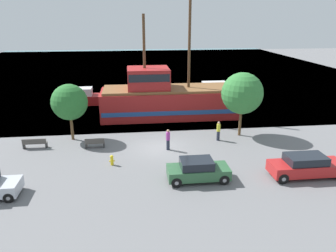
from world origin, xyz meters
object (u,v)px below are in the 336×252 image
moored_boat_dockside (217,90)px  pirate_ship (167,98)px  fire_hydrant (112,160)px  bench_promenade_east (35,143)px  moored_boat_outer (86,98)px  pedestrian_walking_near (218,131)px  parked_car_curb_mid (306,166)px  parked_car_curb_front (198,170)px  bench_promenade_west (95,143)px  pedestrian_walking_far (168,140)px

moored_boat_dockside → pirate_ship: bearing=-131.5°
fire_hydrant → bench_promenade_east: bench_promenade_east is taller
moored_boat_dockside → moored_boat_outer: 17.39m
pirate_ship → pedestrian_walking_near: pirate_ship is taller
pirate_ship → parked_car_curb_mid: bearing=-63.0°
moored_boat_outer → parked_car_curb_front: moored_boat_outer is taller
parked_car_curb_front → bench_promenade_east: size_ratio=2.12×
pirate_ship → parked_car_curb_mid: 16.90m
fire_hydrant → pedestrian_walking_near: size_ratio=0.45×
moored_boat_outer → bench_promenade_west: moored_boat_outer is taller
parked_car_curb_front → fire_hydrant: bearing=152.1°
moored_boat_outer → bench_promenade_east: (-2.43, -14.12, -0.31)m
moored_boat_dockside → moored_boat_outer: (-17.20, -2.55, 0.08)m
pedestrian_walking_near → fire_hydrant: bearing=-156.1°
moored_boat_dockside → parked_car_curb_mid: (-0.20, -23.89, 0.10)m
moored_boat_dockside → bench_promenade_west: bearing=-130.7°
moored_boat_dockside → bench_promenade_west: 22.63m
moored_boat_dockside → pedestrian_walking_far: 20.27m
pirate_ship → pedestrian_walking_far: size_ratio=8.93×
moored_boat_dockside → bench_promenade_west: size_ratio=5.09×
pirate_ship → pedestrian_walking_far: bearing=-96.1°
bench_promenade_west → pedestrian_walking_near: (10.47, 0.53, 0.44)m
pirate_ship → pedestrian_walking_near: size_ratio=9.03×
bench_promenade_west → moored_boat_outer: bearing=99.5°
moored_boat_dockside → parked_car_curb_mid: bearing=-90.5°
bench_promenade_east → pedestrian_walking_far: size_ratio=1.09×
moored_boat_outer → fire_hydrant: bearing=-77.6°
fire_hydrant → pedestrian_walking_near: bearing=23.9°
moored_boat_outer → parked_car_curb_front: 23.17m
moored_boat_outer → bench_promenade_east: 14.33m
pirate_ship → moored_boat_dockside: 11.91m
parked_car_curb_front → fire_hydrant: parked_car_curb_front is taller
pirate_ship → parked_car_curb_front: size_ratio=3.84×
moored_boat_dockside → bench_promenade_west: (-14.76, -17.16, -0.25)m
parked_car_curb_front → pedestrian_walking_far: bearing=103.9°
bench_promenade_east → pedestrian_walking_far: (10.77, -1.56, 0.44)m
bench_promenade_east → pedestrian_walking_near: pedestrian_walking_near is taller
pedestrian_walking_far → moored_boat_dockside: bearing=64.1°
parked_car_curb_mid → fire_hydrant: (-13.03, 3.31, -0.36)m
moored_boat_dockside → pedestrian_walking_far: moored_boat_dockside is taller
pedestrian_walking_near → parked_car_curb_front: bearing=-114.9°
pedestrian_walking_near → moored_boat_outer: bearing=132.5°
moored_boat_dockside → bench_promenade_east: bearing=-139.7°
pirate_ship → bench_promenade_west: 10.90m
pedestrian_walking_far → bench_promenade_east: bearing=171.8°
moored_boat_outer → pedestrian_walking_far: (8.34, -15.68, 0.13)m
moored_boat_outer → pedestrian_walking_far: size_ratio=3.34×
bench_promenade_east → bench_promenade_west: 4.89m
moored_boat_dockside → fire_hydrant: 24.47m
moored_boat_dockside → pedestrian_walking_near: size_ratio=4.61×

